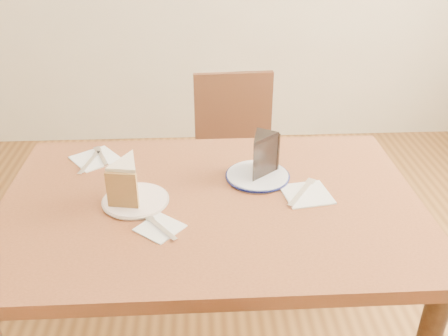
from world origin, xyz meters
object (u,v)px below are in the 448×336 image
table (211,228)px  plate_navy (258,176)px  chocolate_cake (260,157)px  chair_far (236,162)px  carrot_cake (129,179)px  plate_cream (136,200)px

table → plate_navy: (0.15, 0.12, 0.10)m
chocolate_cake → chair_far: bearing=-57.3°
chocolate_cake → plate_navy: bearing=26.6°
plate_navy → carrot_cake: bearing=-165.5°
chair_far → chocolate_cake: size_ratio=7.09×
plate_cream → carrot_cake: 0.06m
plate_cream → plate_navy: bearing=18.4°
chair_far → plate_navy: 0.70m
table → chair_far: chair_far is taller
plate_cream → carrot_cake: size_ratio=1.55×
table → chocolate_cake: size_ratio=10.16×
plate_navy → chair_far: bearing=91.2°
table → carrot_cake: (-0.23, 0.02, 0.16)m
chair_far → plate_navy: size_ratio=4.43×
chair_far → chocolate_cake: bearing=88.6°
carrot_cake → chocolate_cake: chocolate_cake is taller
chair_far → carrot_cake: (-0.36, -0.73, 0.35)m
table → carrot_cake: 0.28m
plate_navy → carrot_cake: size_ratio=1.62×
plate_navy → plate_cream: bearing=-161.6°
chocolate_cake → table: bearing=68.2°
table → carrot_cake: bearing=175.1°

